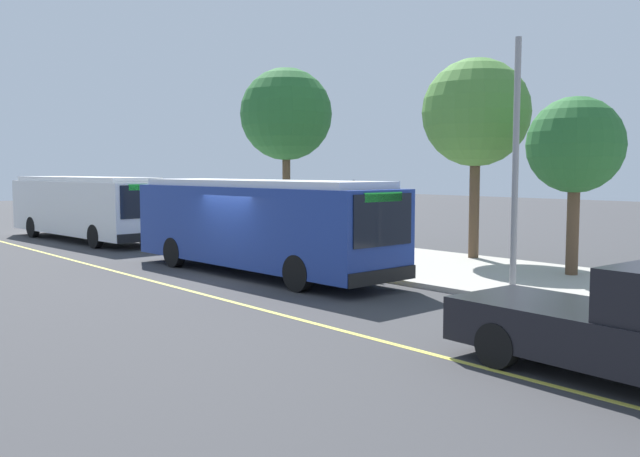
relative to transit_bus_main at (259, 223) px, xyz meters
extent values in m
plane|color=#38383A|center=(0.15, -1.01, -1.62)|extent=(120.00, 120.00, 0.00)
cube|color=#A8A399|center=(0.15, 4.99, -1.54)|extent=(44.00, 6.40, 0.15)
cube|color=#E0D64C|center=(0.15, -3.21, -1.61)|extent=(36.00, 0.14, 0.01)
cube|color=navy|center=(-0.02, -0.01, -0.07)|extent=(10.58, 2.86, 2.40)
cube|color=silver|center=(-0.02, -0.01, 1.23)|extent=(9.73, 2.58, 0.20)
cube|color=black|center=(5.25, 0.15, 0.37)|extent=(0.10, 2.17, 1.34)
cube|color=black|center=(-0.05, 1.28, 0.22)|extent=(9.24, 0.31, 1.06)
cube|color=yellow|center=(-0.05, 1.28, -1.05)|extent=(9.98, 0.32, 0.28)
cube|color=#26D83F|center=(5.26, 0.15, 0.95)|extent=(0.07, 1.40, 0.24)
cube|color=black|center=(5.27, 0.15, -1.09)|extent=(0.15, 2.50, 0.36)
cylinder|color=black|center=(3.21, 1.24, -1.12)|extent=(1.01, 0.31, 1.00)
cylinder|color=black|center=(3.27, -1.07, -1.12)|extent=(1.01, 0.31, 1.00)
cylinder|color=black|center=(-3.20, 1.05, -1.12)|extent=(1.01, 0.31, 1.00)
cylinder|color=black|center=(-3.13, -1.26, -1.12)|extent=(1.01, 0.31, 1.00)
cube|color=white|center=(-13.67, -0.07, -0.07)|extent=(10.88, 3.21, 2.40)
cube|color=silver|center=(-13.67, -0.07, 1.23)|extent=(10.00, 2.90, 0.20)
cube|color=black|center=(-8.29, 0.27, 0.37)|extent=(0.17, 2.17, 1.34)
cube|color=black|center=(-13.75, 1.22, 0.22)|extent=(9.43, 0.63, 1.06)
cube|color=#197259|center=(-13.75, 1.22, -1.05)|extent=(10.18, 0.66, 0.28)
cube|color=#26D83F|center=(-8.29, 0.27, 0.95)|extent=(0.12, 1.40, 0.24)
cube|color=black|center=(-8.28, 0.27, -1.09)|extent=(0.23, 2.50, 0.36)
cylinder|color=black|center=(-10.42, 1.29, -1.12)|extent=(1.02, 0.34, 1.00)
cylinder|color=black|center=(-10.27, -1.02, -1.12)|extent=(1.02, 0.34, 1.00)
cylinder|color=black|center=(-16.96, 0.88, -1.12)|extent=(1.02, 0.34, 1.00)
cylinder|color=black|center=(-16.81, -1.42, -1.12)|extent=(1.02, 0.34, 1.00)
cube|color=black|center=(12.60, -2.20, -0.94)|extent=(5.47, 2.18, 0.75)
cylinder|color=black|center=(11.02, -1.25, -1.24)|extent=(0.77, 0.27, 0.76)
cylinder|color=black|center=(10.95, -3.05, -1.24)|extent=(0.77, 0.27, 0.76)
cylinder|color=#333338|center=(-0.22, 5.59, -0.27)|extent=(0.10, 0.10, 2.40)
cylinder|color=#333338|center=(-0.22, 4.29, -0.27)|extent=(0.10, 0.10, 2.40)
cylinder|color=#333338|center=(-2.82, 5.59, -0.27)|extent=(0.10, 0.10, 2.40)
cylinder|color=#333338|center=(-2.82, 4.29, -0.27)|extent=(0.10, 0.10, 2.40)
cube|color=#333338|center=(-1.52, 4.94, 0.97)|extent=(2.90, 1.60, 0.08)
cube|color=#4C606B|center=(-1.52, 5.59, -0.27)|extent=(2.47, 0.04, 2.16)
cube|color=navy|center=(-2.82, 4.94, -0.31)|extent=(0.06, 1.11, 1.82)
cube|color=brown|center=(-1.78, 4.97, -1.02)|extent=(1.60, 0.44, 0.06)
cube|color=brown|center=(-1.78, 5.21, -0.74)|extent=(1.60, 0.05, 0.44)
cube|color=#333338|center=(-2.50, 4.97, -1.24)|extent=(0.08, 0.40, 0.45)
cube|color=#333338|center=(-1.06, 4.97, -1.24)|extent=(0.08, 0.40, 0.45)
cylinder|color=#333338|center=(1.65, 2.53, -0.07)|extent=(0.07, 0.07, 2.80)
cube|color=white|center=(1.65, 2.51, 1.03)|extent=(0.44, 0.03, 0.56)
cube|color=red|center=(1.65, 2.49, 1.03)|extent=(0.40, 0.01, 0.16)
cylinder|color=#282D47|center=(-0.15, 2.80, -1.04)|extent=(0.14, 0.14, 0.85)
cylinder|color=#282D47|center=(-0.15, 2.62, -1.04)|extent=(0.14, 0.14, 0.85)
cube|color=#338C4C|center=(-0.15, 2.71, -0.31)|extent=(0.24, 0.40, 0.62)
sphere|color=tan|center=(-0.15, 2.71, 0.11)|extent=(0.22, 0.22, 0.22)
cylinder|color=brown|center=(2.66, 7.45, 0.39)|extent=(0.36, 0.36, 3.70)
sphere|color=#4C8438|center=(2.66, 7.45, 3.65)|extent=(3.77, 3.77, 3.77)
cylinder|color=brown|center=(-7.18, 6.69, 0.57)|extent=(0.36, 0.36, 4.07)
sphere|color=#28662D|center=(-7.18, 6.69, 4.16)|extent=(4.14, 4.14, 4.14)
cylinder|color=brown|center=(6.99, 6.42, -0.07)|extent=(0.36, 0.36, 2.78)
sphere|color=#28662D|center=(6.99, 6.42, 2.38)|extent=(2.84, 2.84, 2.84)
cylinder|color=gray|center=(7.54, 2.54, 1.73)|extent=(0.16, 0.16, 6.40)
camera|label=1|loc=(17.44, -12.48, 1.64)|focal=38.49mm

